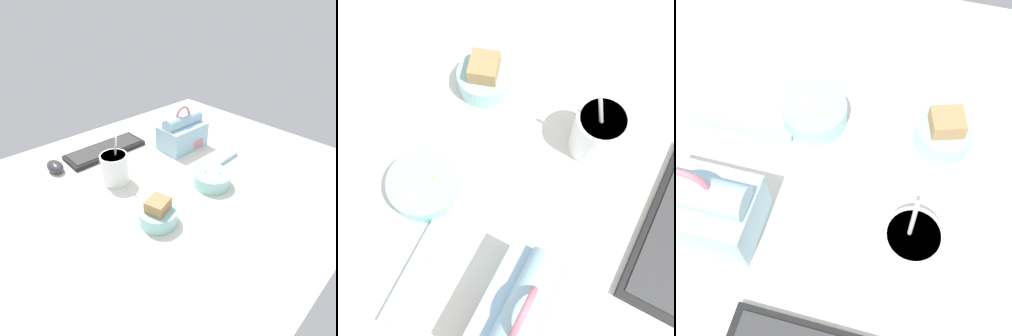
% 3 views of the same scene
% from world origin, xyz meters
% --- Properties ---
extents(desk_surface, '(1.40, 1.10, 0.02)m').
position_xyz_m(desk_surface, '(0.00, 0.00, 0.01)').
color(desk_surface, silver).
rests_on(desk_surface, ground).
extents(keyboard, '(0.33, 0.12, 0.02)m').
position_xyz_m(keyboard, '(-0.05, 0.32, 0.03)').
color(keyboard, black).
rests_on(keyboard, desk_surface).
extents(lunch_bag, '(0.19, 0.13, 0.18)m').
position_xyz_m(lunch_bag, '(0.22, 0.13, 0.09)').
color(lunch_bag, '#9EC6DB').
rests_on(lunch_bag, desk_surface).
extents(soup_cup, '(0.09, 0.09, 0.18)m').
position_xyz_m(soup_cup, '(-0.13, 0.11, 0.08)').
color(soup_cup, white).
rests_on(soup_cup, desk_surface).
extents(bento_bowl_sandwich, '(0.11, 0.11, 0.08)m').
position_xyz_m(bento_bowl_sandwich, '(-0.15, -0.14, 0.05)').
color(bento_bowl_sandwich, '#93D1CC').
rests_on(bento_bowl_sandwich, desk_surface).
extents(bento_bowl_snacks, '(0.13, 0.13, 0.06)m').
position_xyz_m(bento_bowl_snacks, '(0.10, -0.13, 0.05)').
color(bento_bowl_snacks, '#93D1CC').
rests_on(bento_bowl_snacks, desk_surface).
extents(computer_mouse, '(0.05, 0.09, 0.04)m').
position_xyz_m(computer_mouse, '(-0.26, 0.32, 0.04)').
color(computer_mouse, '#333338').
rests_on(computer_mouse, desk_surface).
extents(chopstick_case, '(0.21, 0.03, 0.02)m').
position_xyz_m(chopstick_case, '(0.24, -0.07, 0.03)').
color(chopstick_case, '#99C6D6').
rests_on(chopstick_case, desk_surface).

